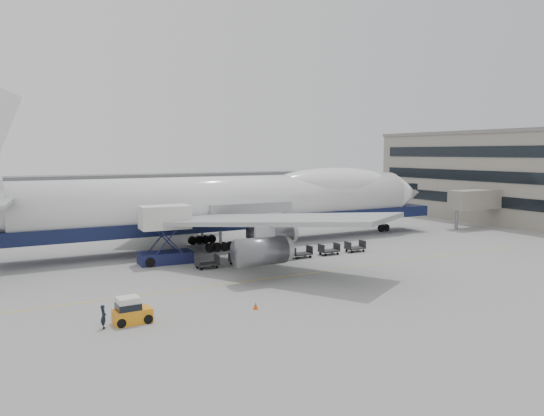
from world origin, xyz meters
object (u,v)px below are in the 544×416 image
catering_truck (165,231)px  ground_worker (103,317)px  baggage_tug (131,312)px  airliner (237,202)px

catering_truck → ground_worker: 21.43m
baggage_tug → ground_worker: bearing=-175.5°
airliner → catering_truck: bearing=-150.8°
ground_worker → catering_truck: bearing=-20.2°
baggage_tug → ground_worker: baggage_tug is taller
airliner → baggage_tug: 32.24m
airliner → catering_truck: size_ratio=10.74×
airliner → baggage_tug: bearing=-128.6°
baggage_tug → catering_truck: bearing=64.2°
airliner → ground_worker: size_ratio=40.93×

